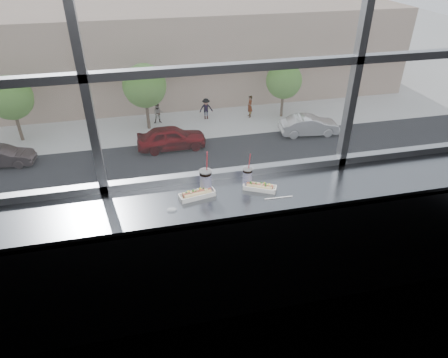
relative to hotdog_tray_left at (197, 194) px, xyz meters
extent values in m
plane|color=black|center=(0.31, 0.25, -0.58)|extent=(6.00, 0.00, 6.00)
plane|color=silver|center=(0.31, 0.27, 1.17)|extent=(6.00, 0.00, 6.00)
cube|color=slate|center=(0.31, -0.03, -0.06)|extent=(6.00, 0.55, 0.06)
cube|color=slate|center=(0.31, -0.28, -0.58)|extent=(6.00, 0.04, 1.04)
cube|color=white|center=(0.00, 0.00, -0.02)|extent=(0.29, 0.14, 0.01)
cube|color=white|center=(0.00, 0.00, -0.01)|extent=(0.29, 0.14, 0.04)
cylinder|color=tan|center=(0.00, 0.00, 0.00)|extent=(0.22, 0.09, 0.05)
cylinder|color=brown|center=(0.00, 0.00, 0.01)|extent=(0.23, 0.07, 0.03)
cube|color=white|center=(0.49, -0.01, -0.02)|extent=(0.27, 0.19, 0.01)
cube|color=white|center=(0.49, -0.01, -0.01)|extent=(0.27, 0.19, 0.03)
cylinder|color=tan|center=(0.49, -0.01, 0.00)|extent=(0.20, 0.13, 0.04)
cylinder|color=brown|center=(0.49, -0.01, 0.01)|extent=(0.20, 0.12, 0.03)
cylinder|color=white|center=(0.08, 0.06, 0.06)|extent=(0.09, 0.09, 0.18)
cylinder|color=black|center=(0.08, 0.06, 0.14)|extent=(0.09, 0.09, 0.02)
cylinder|color=silver|center=(0.08, 0.06, 0.16)|extent=(0.10, 0.10, 0.01)
cylinder|color=red|center=(0.09, 0.05, 0.24)|extent=(0.01, 0.05, 0.19)
cylinder|color=white|center=(0.42, 0.08, 0.05)|extent=(0.07, 0.07, 0.15)
cylinder|color=black|center=(0.42, 0.08, 0.11)|extent=(0.08, 0.08, 0.02)
cylinder|color=silver|center=(0.42, 0.08, 0.12)|extent=(0.08, 0.08, 0.01)
cylinder|color=red|center=(0.43, 0.07, 0.19)|extent=(0.01, 0.04, 0.15)
cylinder|color=white|center=(0.60, -0.15, -0.02)|extent=(0.22, 0.02, 0.01)
ellipsoid|color=silver|center=(-0.21, -0.13, -0.02)|extent=(0.09, 0.06, 0.02)
plane|color=#B1B0AD|center=(0.31, 43.75, -12.13)|extent=(120.00, 120.00, 0.00)
cube|color=#B1B0AD|center=(0.31, 7.25, -12.11)|extent=(50.00, 14.00, 0.04)
cube|color=black|center=(0.31, 20.25, -12.10)|extent=(80.00, 10.00, 0.06)
cube|color=#B1B0AD|center=(0.31, 28.25, -12.11)|extent=(80.00, 6.00, 0.04)
cube|color=gray|center=(0.31, 38.25, -8.13)|extent=(50.00, 14.00, 8.00)
imported|color=silver|center=(12.61, 24.25, -11.04)|extent=(3.17, 6.37, 2.05)
imported|color=#392F30|center=(-9.90, 24.25, -11.14)|extent=(2.76, 5.72, 1.85)
imported|color=black|center=(-7.84, 16.25, -11.00)|extent=(3.39, 6.68, 2.14)
imported|color=#B9430F|center=(1.39, 16.25, -10.98)|extent=(3.16, 6.69, 2.17)
imported|color=#5F0003|center=(1.75, 24.25, -10.92)|extent=(2.95, 6.90, 2.29)
imported|color=#504EA7|center=(15.99, 16.25, -10.91)|extent=(3.22, 7.10, 2.33)
imported|color=#66605B|center=(5.26, 29.15, -11.00)|extent=(0.97, 0.73, 2.18)
imported|color=#66605B|center=(1.20, 29.16, -11.06)|extent=(0.92, 0.69, 2.06)
imported|color=#66605B|center=(9.03, 28.75, -10.95)|extent=(0.76, 1.01, 2.28)
cylinder|color=#47382B|center=(-9.45, 28.25, -10.91)|extent=(0.24, 0.24, 2.44)
sphere|color=#528A34|center=(-9.45, 28.25, -8.67)|extent=(3.25, 3.25, 3.25)
cylinder|color=#47382B|center=(0.30, 28.25, -10.84)|extent=(0.26, 0.26, 2.57)
sphere|color=#528A34|center=(0.30, 28.25, -8.49)|extent=(3.42, 3.42, 3.42)
cylinder|color=#47382B|center=(11.77, 28.25, -10.99)|extent=(0.23, 0.23, 2.27)
sphere|color=#528A34|center=(11.77, 28.25, -8.91)|extent=(3.03, 3.03, 3.03)
camera|label=1|loc=(-0.36, -2.49, 1.69)|focal=32.00mm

